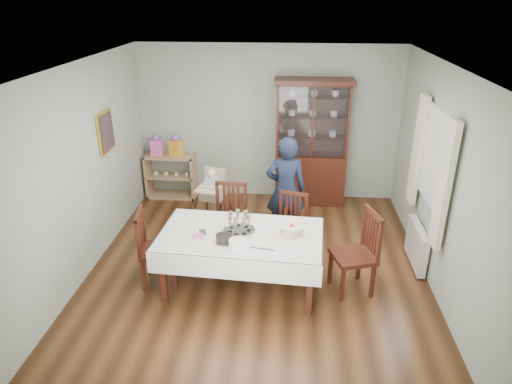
# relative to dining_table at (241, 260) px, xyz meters

# --- Properties ---
(floor) EXTENTS (5.00, 5.00, 0.00)m
(floor) POSITION_rel_dining_table_xyz_m (0.17, 0.39, -0.38)
(floor) COLOR #593319
(floor) RESTS_ON ground
(room_shell) EXTENTS (5.00, 5.00, 5.00)m
(room_shell) POSITION_rel_dining_table_xyz_m (0.17, 0.92, 1.32)
(room_shell) COLOR #9EAA99
(room_shell) RESTS_ON floor
(dining_table) EXTENTS (2.07, 1.27, 0.76)m
(dining_table) POSITION_rel_dining_table_xyz_m (0.00, 0.00, 0.00)
(dining_table) COLOR #461B11
(dining_table) RESTS_ON floor
(china_cabinet) EXTENTS (1.30, 0.48, 2.18)m
(china_cabinet) POSITION_rel_dining_table_xyz_m (0.92, 2.65, 0.74)
(china_cabinet) COLOR #461B11
(china_cabinet) RESTS_ON floor
(sideboard) EXTENTS (0.90, 0.38, 0.80)m
(sideboard) POSITION_rel_dining_table_xyz_m (-1.58, 2.67, 0.02)
(sideboard) COLOR tan
(sideboard) RESTS_ON floor
(picture_frame) EXTENTS (0.04, 0.48, 0.58)m
(picture_frame) POSITION_rel_dining_table_xyz_m (-2.05, 1.19, 1.27)
(picture_frame) COLOR gold
(picture_frame) RESTS_ON room_shell
(window) EXTENTS (0.04, 1.02, 1.22)m
(window) POSITION_rel_dining_table_xyz_m (2.39, 0.69, 1.17)
(window) COLOR white
(window) RESTS_ON room_shell
(curtain_left) EXTENTS (0.07, 0.30, 1.55)m
(curtain_left) POSITION_rel_dining_table_xyz_m (2.33, 0.07, 1.07)
(curtain_left) COLOR silver
(curtain_left) RESTS_ON room_shell
(curtain_right) EXTENTS (0.07, 0.30, 1.55)m
(curtain_right) POSITION_rel_dining_table_xyz_m (2.33, 1.31, 1.07)
(curtain_right) COLOR silver
(curtain_right) RESTS_ON room_shell
(radiator) EXTENTS (0.10, 0.80, 0.55)m
(radiator) POSITION_rel_dining_table_xyz_m (2.33, 0.69, -0.08)
(radiator) COLOR white
(radiator) RESTS_ON floor
(chair_far_left) EXTENTS (0.50, 0.50, 1.04)m
(chair_far_left) POSITION_rel_dining_table_xyz_m (-0.26, 0.75, -0.08)
(chair_far_left) COLOR #461B11
(chair_far_left) RESTS_ON floor
(chair_far_right) EXTENTS (0.53, 0.53, 0.95)m
(chair_far_right) POSITION_rel_dining_table_xyz_m (0.59, 0.72, -0.10)
(chair_far_right) COLOR #461B11
(chair_far_right) RESTS_ON floor
(chair_end_left) EXTENTS (0.52, 0.52, 1.02)m
(chair_end_left) POSITION_rel_dining_table_xyz_m (-1.06, -0.00, -0.08)
(chair_end_left) COLOR #461B11
(chair_end_left) RESTS_ON floor
(chair_end_right) EXTENTS (0.60, 0.60, 1.07)m
(chair_end_right) POSITION_rel_dining_table_xyz_m (1.40, 0.03, -0.07)
(chair_end_right) COLOR #461B11
(chair_end_right) RESTS_ON floor
(woman) EXTENTS (0.62, 0.45, 1.61)m
(woman) POSITION_rel_dining_table_xyz_m (0.52, 1.29, 0.42)
(woman) COLOR black
(woman) RESTS_ON floor
(high_chair) EXTENTS (0.56, 0.56, 1.02)m
(high_chair) POSITION_rel_dining_table_xyz_m (-0.61, 1.48, 0.01)
(high_chair) COLOR black
(high_chair) RESTS_ON floor
(champagne_tray) EXTENTS (0.39, 0.39, 0.24)m
(champagne_tray) POSITION_rel_dining_table_xyz_m (-0.03, 0.07, 0.45)
(champagne_tray) COLOR silver
(champagne_tray) RESTS_ON dining_table
(birthday_cake) EXTENTS (0.32, 0.32, 0.22)m
(birthday_cake) POSITION_rel_dining_table_xyz_m (0.61, 0.02, 0.43)
(birthday_cake) COLOR white
(birthday_cake) RESTS_ON dining_table
(plate_stack_dark) EXTENTS (0.20, 0.20, 0.09)m
(plate_stack_dark) POSITION_rel_dining_table_xyz_m (-0.18, -0.22, 0.42)
(plate_stack_dark) COLOR black
(plate_stack_dark) RESTS_ON dining_table
(plate_stack_white) EXTENTS (0.24, 0.24, 0.10)m
(plate_stack_white) POSITION_rel_dining_table_xyz_m (0.01, -0.33, 0.42)
(plate_stack_white) COLOR white
(plate_stack_white) RESTS_ON dining_table
(napkin_stack) EXTENTS (0.17, 0.17, 0.02)m
(napkin_stack) POSITION_rel_dining_table_xyz_m (-0.51, -0.12, 0.38)
(napkin_stack) COLOR #E554A8
(napkin_stack) RESTS_ON dining_table
(cutlery) EXTENTS (0.15, 0.18, 0.01)m
(cutlery) POSITION_rel_dining_table_xyz_m (-0.51, -0.01, 0.38)
(cutlery) COLOR silver
(cutlery) RESTS_ON dining_table
(cake_knife) EXTENTS (0.29, 0.07, 0.01)m
(cake_knife) POSITION_rel_dining_table_xyz_m (0.28, -0.35, 0.38)
(cake_knife) COLOR silver
(cake_knife) RESTS_ON dining_table
(gift_bag_pink) EXTENTS (0.21, 0.14, 0.38)m
(gift_bag_pink) POSITION_rel_dining_table_xyz_m (-1.79, 2.65, 0.58)
(gift_bag_pink) COLOR #E554A8
(gift_bag_pink) RESTS_ON sideboard
(gift_bag_orange) EXTENTS (0.25, 0.21, 0.39)m
(gift_bag_orange) POSITION_rel_dining_table_xyz_m (-1.45, 2.65, 0.59)
(gift_bag_orange) COLOR orange
(gift_bag_orange) RESTS_ON sideboard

